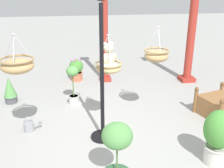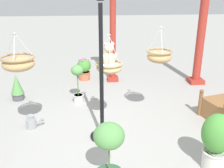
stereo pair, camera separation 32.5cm
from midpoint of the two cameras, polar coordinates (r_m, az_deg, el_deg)
ground_plane at (r=5.03m, az=-1.41°, el=-11.14°), size 40.00×40.00×0.00m
display_pole_central at (r=4.64m, az=-4.11°, el=-3.46°), size 0.44×0.44×2.44m
hanging_basket_with_teddy at (r=4.71m, az=-2.74°, el=3.65°), size 0.48×0.48×0.68m
teddy_bear at (r=4.67m, az=-2.81°, el=5.98°), size 0.31×0.27×0.44m
hanging_basket_left_high at (r=4.51m, az=-21.69°, el=3.82°), size 0.55×0.55×0.62m
hanging_basket_right_low at (r=5.15m, az=7.78°, el=6.20°), size 0.49×0.49×0.68m
greenhouse_pillar_left at (r=7.41m, az=-2.83°, el=10.95°), size 0.32×0.32×2.89m
greenhouse_pillar_right at (r=7.66m, az=15.56°, el=10.45°), size 0.42×0.42×2.87m
wooden_planter_box at (r=6.05m, az=20.83°, el=-4.39°), size 0.99×0.96×0.59m
potted_plant_fern_front at (r=3.62m, az=-1.57°, el=-14.88°), size 0.41×0.41×1.00m
potted_plant_flowering_red at (r=6.73m, az=-22.46°, el=-1.24°), size 0.31×0.31×0.65m
potted_plant_tall_leafy at (r=4.35m, az=19.95°, el=-10.35°), size 0.47×0.47×0.91m
potted_plant_bushy_green at (r=6.19m, az=-9.90°, el=0.22°), size 0.29×0.29×0.93m
potted_plant_small_succulent at (r=7.77m, az=-8.89°, el=3.15°), size 0.40×0.40×0.66m
watering_can at (r=5.43m, az=-19.03°, el=-8.56°), size 0.35×0.20×0.30m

